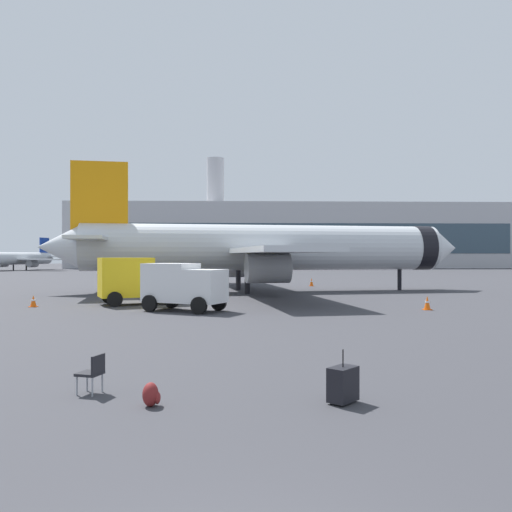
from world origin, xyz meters
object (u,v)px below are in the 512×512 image
(safety_cone_near, at_px, (311,282))
(safety_cone_mid, at_px, (33,301))
(safety_cone_far, at_px, (427,303))
(gate_chair, at_px, (93,371))
(service_truck, at_px, (138,278))
(traveller_backpack, at_px, (151,395))
(airplane_taxiing, at_px, (16,259))
(airplane_at_gate, at_px, (263,248))
(cargo_van, at_px, (183,284))
(rolling_suitcase, at_px, (343,384))

(safety_cone_near, bearing_deg, safety_cone_mid, -132.96)
(safety_cone_near, height_order, safety_cone_far, safety_cone_near)
(safety_cone_near, distance_m, gate_chair, 41.90)
(service_truck, bearing_deg, traveller_backpack, -78.66)
(airplane_taxiing, bearing_deg, safety_cone_far, -55.04)
(airplane_at_gate, distance_m, airplane_taxiing, 80.08)
(airplane_at_gate, height_order, safety_cone_mid, airplane_at_gate)
(cargo_van, xyz_separation_m, safety_cone_near, (10.20, 23.32, -1.04))
(airplane_at_gate, distance_m, safety_cone_near, 9.93)
(airplane_at_gate, distance_m, gate_chair, 33.31)
(airplane_at_gate, xyz_separation_m, safety_cone_mid, (-14.15, -12.85, -3.31))
(safety_cone_far, relative_size, gate_chair, 0.91)
(airplane_taxiing, distance_m, rolling_suitcase, 109.08)
(airplane_at_gate, distance_m, safety_cone_mid, 19.39)
(airplane_at_gate, distance_m, cargo_van, 16.43)
(airplane_taxiing, height_order, gate_chair, airplane_taxiing)
(airplane_taxiing, xyz_separation_m, gate_chair, (42.15, -97.30, -1.92))
(airplane_taxiing, height_order, safety_cone_mid, airplane_taxiing)
(airplane_taxiing, height_order, traveller_backpack, airplane_taxiing)
(service_truck, height_order, safety_cone_near, service_truck)
(safety_cone_mid, relative_size, traveller_backpack, 1.47)
(cargo_van, height_order, rolling_suitcase, cargo_van)
(gate_chair, bearing_deg, service_truck, 98.12)
(service_truck, bearing_deg, gate_chair, -81.88)
(safety_cone_near, bearing_deg, airplane_taxiing, 132.80)
(safety_cone_near, xyz_separation_m, gate_chair, (-10.36, -40.60, 0.09))
(airplane_at_gate, distance_m, safety_cone_far, 17.75)
(airplane_taxiing, bearing_deg, gate_chair, -66.58)
(gate_chair, bearing_deg, safety_cone_near, 75.69)
(service_truck, height_order, gate_chair, service_truck)
(cargo_van, bearing_deg, traveller_backpack, -86.00)
(airplane_at_gate, relative_size, safety_cone_near, 42.86)
(safety_cone_mid, xyz_separation_m, safety_cone_far, (22.58, -2.43, 0.04))
(safety_cone_far, height_order, gate_chair, gate_chair)
(service_truck, bearing_deg, safety_cone_mid, -165.82)
(airplane_at_gate, height_order, airplane_taxiing, airplane_at_gate)
(safety_cone_mid, distance_m, traveller_backpack, 23.33)
(service_truck, bearing_deg, cargo_van, -51.96)
(service_truck, xyz_separation_m, safety_cone_near, (13.41, 19.22, -1.20))
(airplane_taxiing, xyz_separation_m, safety_cone_far, (55.80, -79.82, -2.03))
(airplane_at_gate, bearing_deg, cargo_van, -108.14)
(safety_cone_mid, height_order, traveller_backpack, safety_cone_mid)
(service_truck, bearing_deg, airplane_taxiing, 117.25)
(airplane_taxiing, relative_size, safety_cone_far, 29.44)
(airplane_taxiing, bearing_deg, traveller_backpack, -66.09)
(airplane_at_gate, relative_size, gate_chair, 41.54)
(airplane_at_gate, xyz_separation_m, safety_cone_near, (5.13, 7.85, -3.25))
(airplane_at_gate, xyz_separation_m, cargo_van, (-5.07, -15.47, -2.21))
(safety_cone_near, bearing_deg, gate_chair, -104.31)
(airplane_taxiing, relative_size, cargo_van, 4.78)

